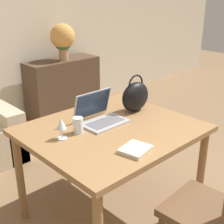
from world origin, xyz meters
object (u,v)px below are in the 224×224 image
Objects in this scene: wine_glass at (61,125)px; flower_vase at (63,39)px; chair at (218,207)px; laptop at (99,114)px; drinking_glass at (78,125)px; handbag at (135,96)px.

wine_glass is 0.31× the size of flower_vase.
chair is 3.06m from flower_vase.
flower_vase is (0.98, 1.86, 0.26)m from laptop.
chair is at bearing -72.67° from drinking_glass.
handbag is 2.01m from flower_vase.
chair is 2.76× the size of laptop.
flower_vase reaches higher than drinking_glass.
drinking_glass is 0.24× the size of flower_vase.
drinking_glass is (-0.24, -0.05, -0.00)m from laptop.
drinking_glass is at bearing -122.57° from flower_vase.
laptop is 0.38m from wine_glass.
flower_vase is (0.93, 2.86, 0.58)m from chair.
laptop is 2.24× the size of wine_glass.
wine_glass is 0.74m from handbag.
flower_vase is at bearing 57.43° from drinking_glass.
chair is 3.02× the size of handbag.
wine_glass is (-0.43, 0.95, 0.36)m from chair.
laptop is 0.37m from handbag.
drinking_glass is at bearing -178.48° from handbag.
laptop reaches higher than chair.
laptop is 0.70× the size of flower_vase.
chair is at bearing -107.70° from handbag.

